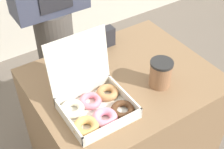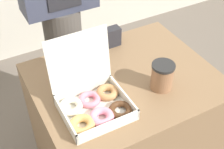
# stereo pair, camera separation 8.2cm
# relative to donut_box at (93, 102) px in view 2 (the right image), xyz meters

# --- Properties ---
(table) EXTENTS (0.85, 0.69, 0.72)m
(table) POSITION_rel_donut_box_xyz_m (0.22, 0.11, -0.40)
(table) COLOR brown
(table) RESTS_ON ground_plane
(donut_box) EXTENTS (0.30, 0.29, 0.30)m
(donut_box) POSITION_rel_donut_box_xyz_m (0.00, 0.00, 0.00)
(donut_box) COLOR silver
(donut_box) RESTS_ON table
(coffee_cup) EXTENTS (0.10, 0.10, 0.13)m
(coffee_cup) POSITION_rel_donut_box_xyz_m (0.33, -0.02, 0.02)
(coffee_cup) COLOR #8C6042
(coffee_cup) RESTS_ON table
(napkin_holder) EXTENTS (0.10, 0.05, 0.10)m
(napkin_holder) POSITION_rel_donut_box_xyz_m (0.28, 0.37, 0.01)
(napkin_holder) COLOR #232328
(napkin_holder) RESTS_ON table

